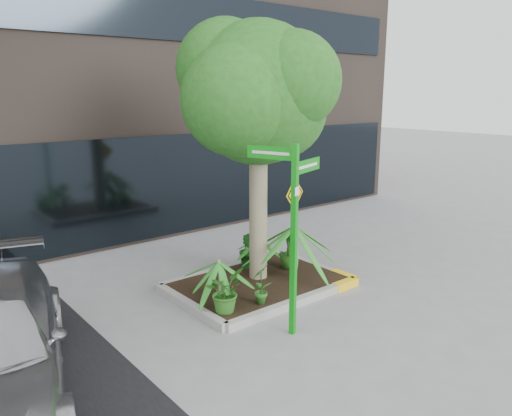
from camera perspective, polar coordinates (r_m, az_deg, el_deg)
ground at (r=9.62m, az=0.55°, el=-9.91°), size 80.00×80.00×0.00m
planter at (r=9.92m, az=0.57°, el=-8.56°), size 3.35×2.36×0.15m
tree at (r=9.45m, az=0.19°, el=12.94°), size 3.41×3.03×5.12m
palm_front at (r=9.82m, az=4.37°, el=-2.08°), size 1.26×1.26×1.40m
palm_left at (r=8.86m, az=-4.29°, el=-6.15°), size 0.84×0.84×0.93m
palm_back at (r=10.54m, az=0.30°, el=-3.60°), size 0.71×0.71×0.78m
shrub_a at (r=8.49m, az=-3.63°, el=-9.46°), size 0.90×0.90×0.72m
shrub_b at (r=10.50m, az=3.81°, el=-4.92°), size 0.55×0.55×0.74m
shrub_c at (r=8.76m, az=0.57°, el=-8.62°), size 0.53×0.53×0.74m
shrub_d at (r=10.49m, az=-0.78°, el=-4.74°), size 0.58×0.58×0.79m
street_sign_post at (r=7.66m, az=4.20°, el=-1.23°), size 1.08×0.86×3.03m
cattle_sign at (r=9.59m, az=4.37°, el=-0.40°), size 0.61×0.20×2.04m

